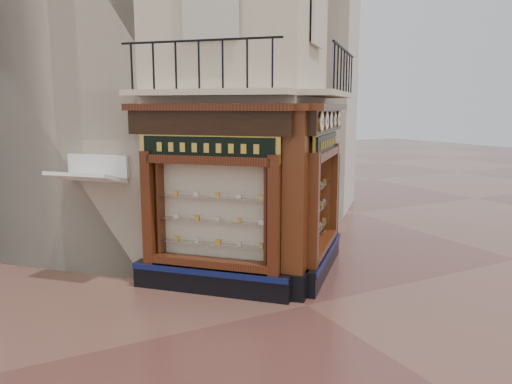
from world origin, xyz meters
TOP-DOWN VIEW (x-y plane):
  - ground at (0.00, 0.00)m, footprint 80.00×80.00m
  - main_building at (0.00, 6.16)m, footprint 11.31×11.31m
  - neighbour_left at (-2.47, 8.63)m, footprint 11.31×11.31m
  - neighbour_right at (2.47, 8.63)m, footprint 11.31×11.31m
  - shopfront_left at (-1.41, 1.57)m, footprint 2.86×2.86m
  - shopfront_right at (1.41, 1.57)m, footprint 2.86×2.86m
  - corner_pilaster at (0.00, 0.50)m, footprint 0.85×0.85m
  - balcony at (0.00, 1.49)m, footprint 5.94×2.97m
  - clock_a at (0.59, 0.49)m, footprint 0.33×0.33m
  - clock_b at (1.03, 0.92)m, footprint 0.31×0.31m
  - clock_c at (1.46, 1.36)m, footprint 0.31×0.31m
  - clock_d at (1.90, 1.79)m, footprint 0.27×0.27m
  - clock_e at (2.35, 2.25)m, footprint 0.31×0.31m
  - awning at (-3.57, 3.36)m, footprint 1.73×1.73m
  - signboard_left at (-1.46, 1.51)m, footprint 2.20×2.20m
  - signboard_right at (1.46, 1.51)m, footprint 2.02×2.02m

SIDE VIEW (x-z plane):
  - ground at x=0.00m, z-range 0.00..0.00m
  - awning at x=-3.57m, z-range -0.16..0.16m
  - corner_pilaster at x=0.00m, z-range -0.04..3.94m
  - shopfront_left at x=-1.41m, z-range -0.01..3.97m
  - shopfront_right at x=1.41m, z-range -0.01..3.97m
  - signboard_right at x=1.46m, z-range 2.83..3.37m
  - signboard_left at x=-1.46m, z-range 2.81..3.39m
  - clock_a at x=0.59m, z-range 3.41..3.83m
  - clock_d at x=1.90m, z-range 3.45..3.79m
  - clock_c at x=1.46m, z-range 3.43..3.81m
  - clock_e at x=2.35m, z-range 3.42..3.82m
  - clock_b at x=1.03m, z-range 3.42..3.82m
  - balcony at x=0.00m, z-range 3.70..4.73m
  - neighbour_left at x=-2.47m, z-range 0.00..11.00m
  - neighbour_right at x=2.47m, z-range 0.00..11.00m
  - main_building at x=0.00m, z-range 0.00..12.00m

